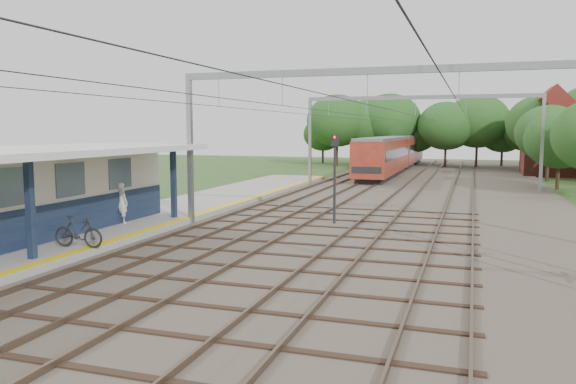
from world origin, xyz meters
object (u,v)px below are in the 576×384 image
at_px(person, 122,203).
at_px(bicycle, 78,232).
at_px(train, 396,152).
at_px(signal_post, 335,169).

height_order(person, bicycle, person).
xyz_separation_m(train, signal_post, (1.85, -35.64, 0.59)).
bearing_deg(bicycle, signal_post, -41.48).
distance_m(person, bicycle, 5.17).
bearing_deg(person, bicycle, 125.02).
bearing_deg(train, bicycle, -96.48).
distance_m(person, signal_post, 9.70).
bearing_deg(train, person, -99.53).
height_order(bicycle, signal_post, signal_post).
bearing_deg(signal_post, train, 96.33).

